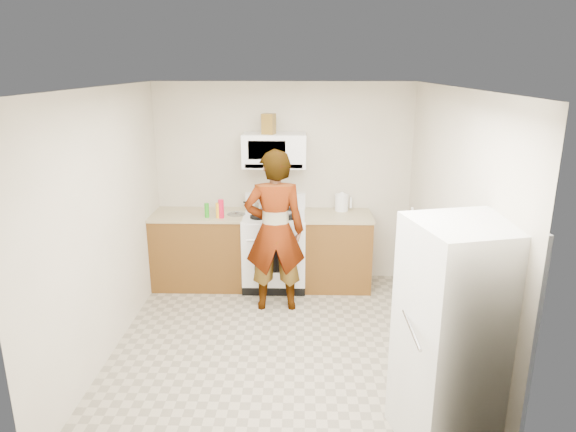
{
  "coord_description": "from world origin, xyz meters",
  "views": [
    {
      "loc": [
        0.22,
        -4.53,
        2.68
      ],
      "look_at": [
        0.09,
        0.55,
        1.19
      ],
      "focal_mm": 32.0,
      "sensor_mm": 36.0,
      "label": 1
    }
  ],
  "objects_px": {
    "gas_range": "(275,249)",
    "microwave": "(274,150)",
    "saucepan": "(264,206)",
    "person": "(275,231)",
    "fridge": "(458,339)",
    "kettle": "(342,203)"
  },
  "relations": [
    {
      "from": "fridge",
      "to": "gas_range",
      "type": "bearing_deg",
      "value": 103.1
    },
    {
      "from": "microwave",
      "to": "kettle",
      "type": "xyz_separation_m",
      "value": [
        0.83,
        0.06,
        -0.66
      ]
    },
    {
      "from": "microwave",
      "to": "person",
      "type": "xyz_separation_m",
      "value": [
        0.04,
        -0.75,
        -0.78
      ]
    },
    {
      "from": "kettle",
      "to": "saucepan",
      "type": "xyz_separation_m",
      "value": [
        -0.97,
        -0.1,
        -0.02
      ]
    },
    {
      "from": "microwave",
      "to": "saucepan",
      "type": "relative_size",
      "value": 3.25
    },
    {
      "from": "gas_range",
      "to": "saucepan",
      "type": "relative_size",
      "value": 4.83
    },
    {
      "from": "microwave",
      "to": "kettle",
      "type": "height_order",
      "value": "microwave"
    },
    {
      "from": "fridge",
      "to": "kettle",
      "type": "relative_size",
      "value": 8.37
    },
    {
      "from": "person",
      "to": "gas_range",
      "type": "bearing_deg",
      "value": -90.68
    },
    {
      "from": "microwave",
      "to": "person",
      "type": "bearing_deg",
      "value": -87.14
    },
    {
      "from": "microwave",
      "to": "saucepan",
      "type": "bearing_deg",
      "value": -163.0
    },
    {
      "from": "person",
      "to": "kettle",
      "type": "distance_m",
      "value": 1.14
    },
    {
      "from": "gas_range",
      "to": "microwave",
      "type": "xyz_separation_m",
      "value": [
        0.0,
        0.13,
        1.21
      ]
    },
    {
      "from": "person",
      "to": "saucepan",
      "type": "height_order",
      "value": "person"
    },
    {
      "from": "gas_range",
      "to": "person",
      "type": "height_order",
      "value": "person"
    },
    {
      "from": "gas_range",
      "to": "saucepan",
      "type": "xyz_separation_m",
      "value": [
        -0.13,
        0.09,
        0.53
      ]
    },
    {
      "from": "fridge",
      "to": "saucepan",
      "type": "bearing_deg",
      "value": 104.49
    },
    {
      "from": "microwave",
      "to": "kettle",
      "type": "distance_m",
      "value": 1.07
    },
    {
      "from": "gas_range",
      "to": "microwave",
      "type": "relative_size",
      "value": 1.49
    },
    {
      "from": "gas_range",
      "to": "kettle",
      "type": "height_order",
      "value": "kettle"
    },
    {
      "from": "gas_range",
      "to": "person",
      "type": "relative_size",
      "value": 0.61
    },
    {
      "from": "gas_range",
      "to": "microwave",
      "type": "height_order",
      "value": "microwave"
    }
  ]
}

